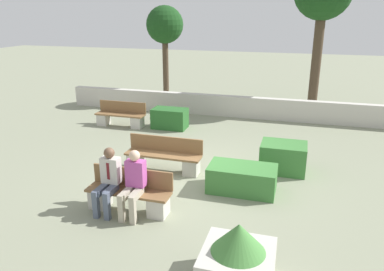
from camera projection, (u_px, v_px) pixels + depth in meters
The scene contains 12 objects.
ground_plane at pixel (197, 177), 9.29m from camera, with size 60.00×60.00×0.00m, color gray.
perimeter_wall at pixel (237, 107), 14.44m from camera, with size 14.07×0.30×0.80m.
bench_front at pixel (129, 195), 7.67m from camera, with size 1.77×0.48×0.85m.
bench_left_side at pixel (164, 158), 9.59m from camera, with size 1.98×0.48×0.85m.
bench_right_side at pixel (121, 117), 13.31m from camera, with size 1.79×0.49×0.85m.
person_seated_man at pixel (108, 177), 7.51m from camera, with size 0.38×0.64×1.34m.
person_seated_woman at pixel (133, 181), 7.36m from camera, with size 0.38×0.64×1.34m.
hedge_block_near_left at pixel (242, 179), 8.50m from camera, with size 1.52×0.85×0.59m.
hedge_block_near_right at pixel (170, 118), 13.06m from camera, with size 1.19×0.70×0.70m.
hedge_block_mid_left at pixel (283, 157), 9.54m from camera, with size 1.13×0.87×0.73m.
planter_corner_left at pixel (238, 259), 5.50m from camera, with size 1.06×1.06×1.04m.
tree_leftmost at pixel (165, 27), 15.90m from camera, with size 1.58×1.58×4.15m.
Camera 1 is at (2.29, -8.17, 3.92)m, focal length 35.00 mm.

